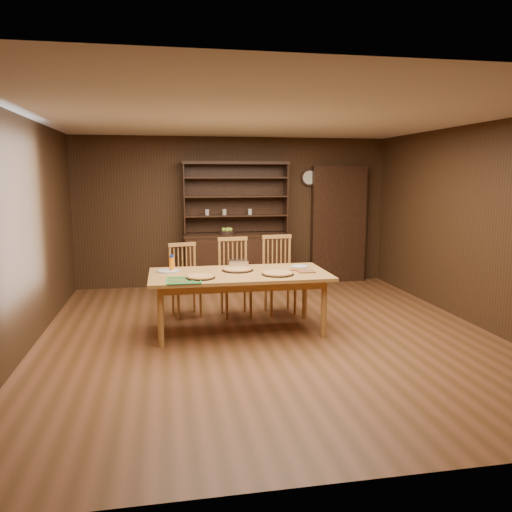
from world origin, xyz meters
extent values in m
plane|color=brown|center=(0.00, 0.00, 0.00)|extent=(6.00, 6.00, 0.00)
plane|color=silver|center=(0.00, 0.00, 2.60)|extent=(6.00, 6.00, 0.00)
plane|color=#352211|center=(0.00, 3.00, 1.30)|extent=(5.50, 0.00, 5.50)
plane|color=#352211|center=(0.00, -3.00, 1.30)|extent=(5.50, 0.00, 5.50)
plane|color=#352211|center=(-2.75, 0.00, 1.30)|extent=(0.00, 6.00, 6.00)
plane|color=#352211|center=(2.75, 0.00, 1.30)|extent=(0.00, 6.00, 6.00)
cube|color=#321D10|center=(0.00, 2.74, 0.45)|extent=(1.80, 0.50, 0.90)
cube|color=#321D10|center=(0.00, 2.74, 0.92)|extent=(1.84, 0.52, 0.04)
cube|color=#321D10|center=(0.00, 2.97, 1.55)|extent=(1.80, 0.02, 1.20)
cube|color=#321D10|center=(-0.89, 2.82, 1.55)|extent=(0.02, 0.32, 1.20)
cube|color=#321D10|center=(0.89, 2.82, 1.55)|extent=(0.02, 0.32, 1.20)
cube|color=#321D10|center=(0.00, 2.82, 2.15)|extent=(1.84, 0.34, 0.05)
cylinder|color=#B6AD9A|center=(-0.50, 2.82, 1.31)|extent=(0.07, 0.07, 0.10)
cylinder|color=#B6AD9A|center=(-0.20, 2.82, 1.31)|extent=(0.07, 0.07, 0.10)
cube|color=#321D10|center=(1.90, 2.90, 1.05)|extent=(1.00, 0.18, 2.10)
cylinder|color=#321D10|center=(1.35, 2.96, 1.90)|extent=(0.30, 0.04, 0.30)
cylinder|color=beige|center=(1.35, 2.94, 1.90)|extent=(0.24, 0.01, 0.24)
cube|color=#AA743B|center=(-0.33, 0.22, 0.73)|extent=(2.19, 1.10, 0.04)
cylinder|color=#AA743B|center=(-1.30, -0.20, 0.35)|extent=(0.07, 0.07, 0.71)
cylinder|color=#AA743B|center=(-1.30, 0.64, 0.35)|extent=(0.07, 0.07, 0.71)
cylinder|color=#AA743B|center=(0.64, -0.20, 0.35)|extent=(0.07, 0.07, 0.71)
cylinder|color=#AA743B|center=(0.64, 0.64, 0.35)|extent=(0.07, 0.07, 0.71)
cube|color=#BC8440|center=(-0.95, 1.05, 0.42)|extent=(0.49, 0.48, 0.04)
cylinder|color=#BC8440|center=(-1.07, 0.87, 0.20)|extent=(0.04, 0.04, 0.40)
cylinder|color=#BC8440|center=(-1.14, 1.16, 0.20)|extent=(0.04, 0.04, 0.40)
cylinder|color=#BC8440|center=(-0.76, 0.95, 0.20)|extent=(0.04, 0.04, 0.40)
cylinder|color=#BC8440|center=(-0.83, 1.23, 0.20)|extent=(0.04, 0.04, 0.40)
cube|color=#BC8440|center=(-0.99, 1.21, 0.98)|extent=(0.39, 0.13, 0.05)
cube|color=#BC8440|center=(-0.27, 0.94, 0.46)|extent=(0.49, 0.47, 0.04)
cylinder|color=#BC8440|center=(-0.42, 0.76, 0.22)|extent=(0.04, 0.04, 0.44)
cylinder|color=#BC8440|center=(-0.45, 1.08, 0.22)|extent=(0.04, 0.04, 0.44)
cylinder|color=#BC8440|center=(-0.09, 0.80, 0.22)|extent=(0.04, 0.04, 0.44)
cylinder|color=#BC8440|center=(-0.12, 1.11, 0.22)|extent=(0.04, 0.04, 0.44)
cube|color=#BC8440|center=(-0.29, 1.12, 1.06)|extent=(0.43, 0.08, 0.05)
cube|color=#BC8440|center=(0.37, 0.97, 0.46)|extent=(0.48, 0.46, 0.04)
cylinder|color=#BC8440|center=(0.20, 0.79, 0.22)|extent=(0.04, 0.04, 0.44)
cylinder|color=#BC8440|center=(0.18, 1.12, 0.22)|extent=(0.04, 0.04, 0.44)
cylinder|color=#BC8440|center=(0.55, 0.81, 0.22)|extent=(0.04, 0.04, 0.44)
cylinder|color=#BC8440|center=(0.53, 1.14, 0.22)|extent=(0.04, 0.04, 0.44)
cube|color=#BC8440|center=(0.35, 1.15, 1.07)|extent=(0.43, 0.06, 0.05)
cylinder|color=black|center=(-0.83, -0.03, 0.76)|extent=(0.35, 0.35, 0.01)
cylinder|color=tan|center=(-0.83, -0.03, 0.77)|extent=(0.32, 0.32, 0.02)
torus|color=#C88848|center=(-0.83, -0.03, 0.77)|extent=(0.33, 0.33, 0.03)
cylinder|color=black|center=(0.11, 0.01, 0.76)|extent=(0.39, 0.39, 0.01)
cylinder|color=tan|center=(0.11, 0.01, 0.77)|extent=(0.36, 0.36, 0.02)
torus|color=#C88848|center=(0.11, 0.01, 0.77)|extent=(0.37, 0.37, 0.03)
cylinder|color=black|center=(-0.33, 0.36, 0.76)|extent=(0.40, 0.40, 0.01)
cylinder|color=tan|center=(-0.33, 0.36, 0.77)|extent=(0.36, 0.36, 0.02)
torus|color=#C88848|center=(-0.33, 0.36, 0.77)|extent=(0.36, 0.36, 0.03)
cylinder|color=silver|center=(-1.19, 0.46, 0.76)|extent=(0.28, 0.28, 0.01)
torus|color=#3652A4|center=(-1.19, 0.46, 0.76)|extent=(0.28, 0.28, 0.01)
cylinder|color=silver|center=(0.50, 0.46, 0.76)|extent=(0.23, 0.23, 0.01)
torus|color=#3652A4|center=(0.50, 0.46, 0.76)|extent=(0.23, 0.23, 0.01)
cube|color=silver|center=(-0.29, 0.58, 0.80)|extent=(0.25, 0.19, 0.10)
cylinder|color=orange|center=(-1.15, 0.48, 0.84)|extent=(0.06, 0.06, 0.17)
cylinder|color=#1329A0|center=(-1.15, 0.48, 0.94)|extent=(0.04, 0.04, 0.03)
cube|color=red|center=(0.50, 0.14, 0.76)|extent=(0.21, 0.21, 0.02)
cube|color=red|center=(0.43, 0.27, 0.76)|extent=(0.24, 0.24, 0.01)
cylinder|color=black|center=(-0.18, 2.69, 0.97)|extent=(0.29, 0.29, 0.06)
sphere|color=#A6D238|center=(-0.23, 2.69, 1.02)|extent=(0.08, 0.08, 0.08)
sphere|color=#A6D238|center=(-0.15, 2.72, 1.02)|extent=(0.08, 0.08, 0.08)
sphere|color=#A6D238|center=(-0.18, 2.64, 1.02)|extent=(0.08, 0.08, 0.08)
sphere|color=#A6D238|center=(-0.12, 2.67, 1.02)|extent=(0.08, 0.08, 0.08)
camera|label=1|loc=(-1.21, -5.76, 1.94)|focal=35.00mm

